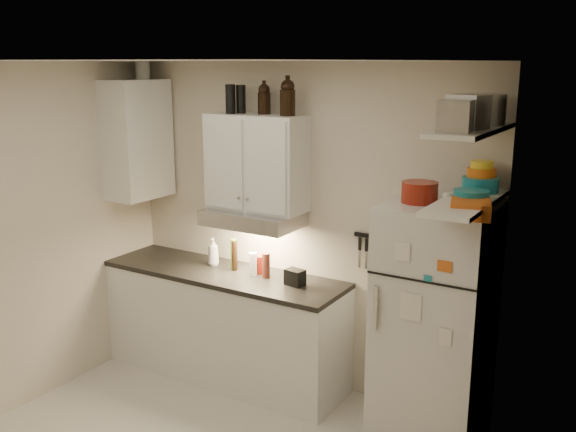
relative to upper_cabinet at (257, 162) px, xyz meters
The scene contains 35 objects.
ceiling 1.58m from the upper_cabinet, 77.33° to the right, with size 3.20×3.00×0.02m, color white.
back_wall 0.63m from the upper_cabinet, 30.26° to the left, with size 3.20×0.02×2.60m, color beige.
left_wall 1.94m from the upper_cabinet, 134.46° to the right, with size 0.02×3.00×2.60m, color beige.
right_wall 2.39m from the upper_cabinet, 34.95° to the right, with size 0.02×3.00×2.60m, color beige.
base_cabinet 1.41m from the upper_cabinet, 151.63° to the right, with size 2.10×0.60×0.88m, color white.
countertop 0.97m from the upper_cabinet, 151.63° to the right, with size 2.10×0.62×0.04m, color black.
upper_cabinet is the anchor object (origin of this frame).
side_cabinet 1.15m from the upper_cabinet, behind, with size 0.33×0.55×1.00m, color white.
range_hood 0.44m from the upper_cabinet, 90.00° to the right, with size 0.76×0.46×0.12m, color silver.
fridge 1.84m from the upper_cabinet, ahead, with size 0.70×0.68×1.70m, color silver.
shelf_hi 1.82m from the upper_cabinet, 10.05° to the right, with size 0.30×0.95×0.03m, color white.
shelf_lo 1.78m from the upper_cabinet, 10.05° to the right, with size 0.30×0.95×0.03m, color white.
knife_strip 1.13m from the upper_cabinet, ahead, with size 0.42×0.02×0.03m, color black.
dutch_oven 1.43m from the upper_cabinet, ahead, with size 0.24×0.24×0.14m, color maroon.
book_stack 1.85m from the upper_cabinet, 13.14° to the right, with size 0.23×0.29×0.10m, color #D05C1A.
spice_jar 1.63m from the upper_cabinet, ahead, with size 0.06×0.06×0.09m, color silver.
stock_pot 1.83m from the upper_cabinet, ahead, with size 0.26×0.26×0.19m, color silver.
tin_a 1.86m from the upper_cabinet, 13.36° to the right, with size 0.20×0.18×0.20m, color #AAAAAD.
tin_b 1.91m from the upper_cabinet, 19.82° to the right, with size 0.18×0.18×0.18m, color #AAAAAD.
bowl_teal 1.75m from the upper_cabinet, ahead, with size 0.23×0.23×0.09m, color teal.
bowl_orange 1.74m from the upper_cabinet, ahead, with size 0.19×0.19×0.06m, color orange.
bowl_yellow 1.75m from the upper_cabinet, ahead, with size 0.15×0.15×0.05m, color yellow.
plates 1.78m from the upper_cabinet, ahead, with size 0.22×0.22×0.05m, color teal.
growler_a 0.50m from the upper_cabinet, 38.76° to the left, with size 0.10×0.10×0.24m, color black, non-canonical shape.
growler_b 0.59m from the upper_cabinet, ahead, with size 0.12×0.12×0.28m, color black, non-canonical shape.
thermos_a 0.51m from the upper_cabinet, behind, with size 0.08×0.08×0.22m, color black.
thermos_b 0.53m from the upper_cabinet, 161.76° to the right, with size 0.08×0.08×0.23m, color black.
side_jar 1.35m from the upper_cabinet, behind, with size 0.12×0.12×0.16m, color silver.
soap_bottle 0.88m from the upper_cabinet, behind, with size 0.10×0.10×0.26m, color white.
pepper_mill 0.82m from the upper_cabinet, 31.31° to the right, with size 0.06×0.06×0.20m, color #59251A.
oil_bottle 0.80m from the upper_cabinet, 163.20° to the right, with size 0.05×0.05×0.26m, color #4A6D1B.
vinegar_bottle 0.80m from the upper_cabinet, 163.01° to the right, with size 0.05×0.05×0.26m, color black.
clear_bottle 0.82m from the upper_cabinet, 81.68° to the right, with size 0.06×0.06×0.19m, color silver.
red_jar 0.83m from the upper_cabinet, 32.17° to the right, with size 0.07×0.07×0.15m, color maroon.
caddy 0.95m from the upper_cabinet, 15.04° to the right, with size 0.14×0.10×0.12m, color black.
Camera 1 is at (2.49, -2.81, 2.59)m, focal length 40.00 mm.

